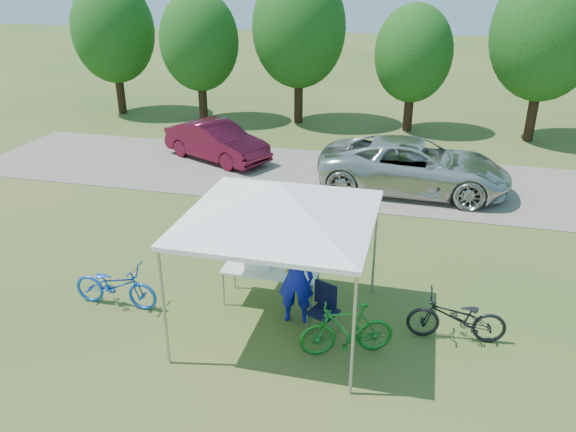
# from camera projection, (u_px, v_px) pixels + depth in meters

# --- Properties ---
(ground) EXTENTS (100.00, 100.00, 0.00)m
(ground) POSITION_uv_depth(u_px,v_px,m) (280.00, 324.00, 10.27)
(ground) COLOR #2D5119
(ground) RESTS_ON ground
(gravel_strip) EXTENTS (24.00, 5.00, 0.02)m
(gravel_strip) POSITION_uv_depth(u_px,v_px,m) (346.00, 178.00, 17.35)
(gravel_strip) COLOR gray
(gravel_strip) RESTS_ON ground
(canopy) EXTENTS (4.53, 4.53, 3.00)m
(canopy) POSITION_uv_depth(u_px,v_px,m) (280.00, 189.00, 9.19)
(canopy) COLOR #A5A5AA
(canopy) RESTS_ON ground
(treeline) EXTENTS (24.89, 4.28, 6.30)m
(treeline) POSITION_uv_depth(u_px,v_px,m) (367.00, 37.00, 21.35)
(treeline) COLOR #382314
(treeline) RESTS_ON ground
(folding_table) EXTENTS (1.81, 0.76, 0.75)m
(folding_table) POSITION_uv_depth(u_px,v_px,m) (271.00, 270.00, 10.67)
(folding_table) COLOR white
(folding_table) RESTS_ON ground
(folding_chair) EXTENTS (0.59, 0.63, 0.89)m
(folding_chair) POSITION_uv_depth(u_px,v_px,m) (324.00, 304.00, 9.93)
(folding_chair) COLOR black
(folding_chair) RESTS_ON ground
(cooler) EXTENTS (0.51, 0.35, 0.37)m
(cooler) POSITION_uv_depth(u_px,v_px,m) (259.00, 258.00, 10.63)
(cooler) COLOR white
(cooler) RESTS_ON folding_table
(ice_cream_cup) EXTENTS (0.08, 0.08, 0.06)m
(ice_cream_cup) POSITION_uv_depth(u_px,v_px,m) (288.00, 271.00, 10.52)
(ice_cream_cup) COLOR gold
(ice_cream_cup) RESTS_ON folding_table
(cyclist) EXTENTS (0.70, 0.50, 1.79)m
(cyclist) POSITION_uv_depth(u_px,v_px,m) (296.00, 278.00, 10.04)
(cyclist) COLOR #151CAE
(cyclist) RESTS_ON ground
(bike_blue) EXTENTS (1.69, 0.59, 0.89)m
(bike_blue) POSITION_uv_depth(u_px,v_px,m) (115.00, 285.00, 10.68)
(bike_blue) COLOR blue
(bike_blue) RESTS_ON ground
(bike_green) EXTENTS (1.66, 1.01, 0.96)m
(bike_green) POSITION_uv_depth(u_px,v_px,m) (347.00, 329.00, 9.32)
(bike_green) COLOR #1B7A26
(bike_green) RESTS_ON ground
(bike_dark) EXTENTS (1.74, 0.73, 0.89)m
(bike_dark) POSITION_uv_depth(u_px,v_px,m) (457.00, 318.00, 9.68)
(bike_dark) COLOR black
(bike_dark) RESTS_ON ground
(minivan) EXTENTS (5.43, 2.58, 1.50)m
(minivan) POSITION_uv_depth(u_px,v_px,m) (414.00, 166.00, 16.08)
(minivan) COLOR silver
(minivan) RESTS_ON gravel_strip
(sedan) EXTENTS (4.07, 2.87, 1.27)m
(sedan) POSITION_uv_depth(u_px,v_px,m) (217.00, 141.00, 18.75)
(sedan) COLOR #550E22
(sedan) RESTS_ON gravel_strip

